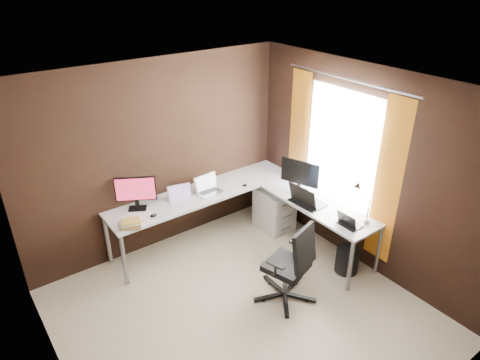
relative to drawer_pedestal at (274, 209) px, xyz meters
name	(u,v)px	position (x,y,z in m)	size (l,w,h in m)	color
room	(266,203)	(-1.09, -1.08, 0.98)	(3.60, 3.60, 2.50)	beige
desk	(247,201)	(-0.59, -0.11, 0.38)	(2.65, 2.25, 0.73)	white
drawer_pedestal	(274,209)	(0.00, 0.00, 0.00)	(0.42, 0.50, 0.60)	white
monitor_left	(136,191)	(-1.84, 0.48, 0.67)	(0.44, 0.27, 0.43)	black
monitor_right	(300,174)	(0.08, -0.38, 0.68)	(0.22, 0.51, 0.44)	black
laptop_white	(181,198)	(-1.32, 0.33, 0.48)	(0.34, 0.28, 0.20)	white
laptop_silver	(208,189)	(-0.91, 0.32, 0.48)	(0.34, 0.25, 0.23)	silver
laptop_black_big	(306,200)	(-0.09, -0.69, 0.49)	(0.33, 0.44, 0.28)	black
laptop_black_small	(348,223)	(-0.04, -1.34, 0.47)	(0.20, 0.27, 0.18)	black
book_stack	(131,223)	(-2.07, 0.15, 0.47)	(0.31, 0.29, 0.08)	tan
mouse_left	(153,215)	(-1.77, 0.18, 0.45)	(0.09, 0.06, 0.04)	black
mouse_corner	(245,185)	(-0.42, 0.15, 0.44)	(0.07, 0.05, 0.03)	black
desk_lamp	(362,198)	(0.11, -1.36, 0.76)	(0.18, 0.20, 0.52)	slate
office_chair	(288,277)	(-0.85, -1.23, -0.01)	(0.56, 0.59, 1.00)	black
wastebasket	(347,260)	(0.07, -1.31, -0.14)	(0.28, 0.28, 0.33)	black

